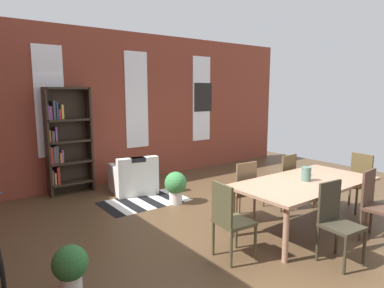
% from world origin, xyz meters
% --- Properties ---
extents(ground_plane, '(10.28, 10.28, 0.00)m').
position_xyz_m(ground_plane, '(0.00, 0.00, 0.00)').
color(ground_plane, '#503A25').
extents(back_wall_brick, '(8.91, 0.12, 3.27)m').
position_xyz_m(back_wall_brick, '(0.00, 3.79, 1.63)').
color(back_wall_brick, brown).
rests_on(back_wall_brick, ground).
extents(window_pane_0, '(0.55, 0.02, 2.12)m').
position_xyz_m(window_pane_0, '(-1.84, 3.72, 1.80)').
color(window_pane_0, white).
extents(window_pane_1, '(0.55, 0.02, 2.12)m').
position_xyz_m(window_pane_1, '(0.00, 3.72, 1.80)').
color(window_pane_1, white).
extents(window_pane_2, '(0.55, 0.02, 2.12)m').
position_xyz_m(window_pane_2, '(1.84, 3.72, 1.80)').
color(window_pane_2, white).
extents(dining_table, '(2.18, 1.10, 0.73)m').
position_xyz_m(dining_table, '(0.55, -0.31, 0.67)').
color(dining_table, '#9E755B').
rests_on(dining_table, ground).
extents(vase_on_table, '(0.14, 0.14, 0.20)m').
position_xyz_m(vase_on_table, '(0.57, -0.31, 0.83)').
color(vase_on_table, '#4C7266').
rests_on(vase_on_table, dining_table).
extents(tealight_candle_0, '(0.04, 0.04, 0.03)m').
position_xyz_m(tealight_candle_0, '(0.90, -0.16, 0.75)').
color(tealight_candle_0, silver).
rests_on(tealight_candle_0, dining_table).
extents(dining_chair_near_right, '(0.43, 0.43, 0.95)m').
position_xyz_m(dining_chair_near_right, '(1.03, -1.09, 0.51)').
color(dining_chair_near_right, '#4A3125').
rests_on(dining_chair_near_right, ground).
extents(dining_chair_far_right, '(0.42, 0.42, 0.95)m').
position_xyz_m(dining_chair_far_right, '(1.04, 0.46, 0.51)').
color(dining_chair_far_right, brown).
rests_on(dining_chair_far_right, ground).
extents(dining_chair_head_right, '(0.44, 0.44, 0.95)m').
position_xyz_m(dining_chair_head_right, '(2.01, -0.32, 0.51)').
color(dining_chair_head_right, '#4C3E23').
rests_on(dining_chair_head_right, ground).
extents(dining_chair_near_left, '(0.43, 0.43, 0.95)m').
position_xyz_m(dining_chair_near_left, '(0.07, -1.09, 0.51)').
color(dining_chair_near_left, '#322D20').
rests_on(dining_chair_near_left, ground).
extents(dining_chair_head_left, '(0.44, 0.44, 0.95)m').
position_xyz_m(dining_chair_head_left, '(-0.91, -0.31, 0.51)').
color(dining_chair_head_left, '#454129').
rests_on(dining_chair_head_left, ground).
extents(dining_chair_far_left, '(0.43, 0.43, 0.95)m').
position_xyz_m(dining_chair_far_left, '(0.05, 0.46, 0.51)').
color(dining_chair_far_left, brown).
rests_on(dining_chair_far_left, ground).
extents(bookshelf_tall, '(0.85, 0.29, 2.07)m').
position_xyz_m(bookshelf_tall, '(-1.64, 3.56, 1.06)').
color(bookshelf_tall, '#2D2319').
rests_on(bookshelf_tall, ground).
extents(armchair_white, '(0.91, 0.91, 0.75)m').
position_xyz_m(armchair_white, '(-0.57, 2.84, 0.28)').
color(armchair_white, silver).
rests_on(armchair_white, ground).
extents(potted_plant_by_shelf, '(0.40, 0.40, 0.58)m').
position_xyz_m(potted_plant_by_shelf, '(-0.29, 1.76, 0.34)').
color(potted_plant_by_shelf, silver).
rests_on(potted_plant_by_shelf, ground).
extents(potted_plant_corner, '(0.35, 0.35, 0.53)m').
position_xyz_m(potted_plant_corner, '(-2.67, 0.07, 0.31)').
color(potted_plant_corner, silver).
rests_on(potted_plant_corner, ground).
extents(striped_rug, '(1.54, 0.93, 0.01)m').
position_xyz_m(striped_rug, '(-0.70, 2.19, 0.00)').
color(striped_rug, black).
rests_on(striped_rug, ground).
extents(framed_picture, '(0.56, 0.03, 0.72)m').
position_xyz_m(framed_picture, '(1.89, 3.72, 1.84)').
color(framed_picture, black).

